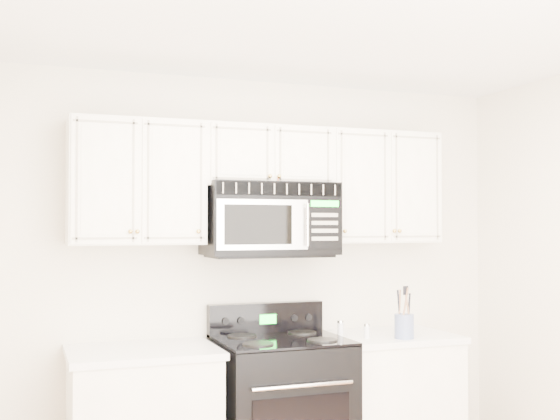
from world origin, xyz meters
name	(u,v)px	position (x,y,z in m)	size (l,w,h in m)	color
room	(385,303)	(0.00, 0.00, 1.30)	(3.51, 3.51, 2.61)	#9B7351
base_cabinet_right	(387,409)	(0.80, 1.44, 0.43)	(0.86, 0.65, 0.92)	white
range	(281,411)	(0.05, 1.42, 0.48)	(0.78, 0.71, 1.13)	black
upper_cabinets	(265,179)	(0.00, 1.58, 1.93)	(2.44, 0.37, 0.75)	white
microwave	(270,219)	(0.02, 1.54, 1.68)	(0.83, 0.46, 0.46)	black
utensil_crock	(404,325)	(0.81, 1.23, 1.00)	(0.12, 0.12, 0.33)	slate
shaker_salt	(341,328)	(0.48, 1.47, 0.97)	(0.04, 0.04, 0.10)	silver
shaker_pepper	(367,331)	(0.59, 1.32, 0.97)	(0.04, 0.04, 0.09)	silver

